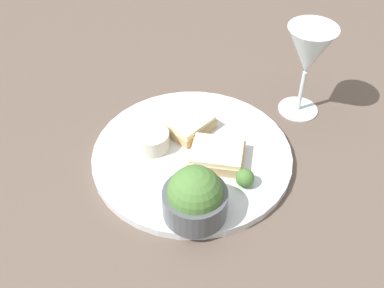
# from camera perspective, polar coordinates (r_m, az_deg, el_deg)

# --- Properties ---
(ground_plane) EXTENTS (4.00, 4.00, 0.00)m
(ground_plane) POSITION_cam_1_polar(r_m,az_deg,el_deg) (0.83, 0.00, -1.70)
(ground_plane) COLOR brown
(dinner_plate) EXTENTS (0.34, 0.34, 0.01)m
(dinner_plate) POSITION_cam_1_polar(r_m,az_deg,el_deg) (0.82, 0.00, -1.36)
(dinner_plate) COLOR silver
(dinner_plate) RESTS_ON ground_plane
(salad_bowl) EXTENTS (0.10, 0.10, 0.09)m
(salad_bowl) POSITION_cam_1_polar(r_m,az_deg,el_deg) (0.71, 0.36, -6.33)
(salad_bowl) COLOR #4C5156
(salad_bowl) RESTS_ON dinner_plate
(sauce_ramekin) EXTENTS (0.06, 0.06, 0.03)m
(sauce_ramekin) POSITION_cam_1_polar(r_m,az_deg,el_deg) (0.82, -4.77, 0.56)
(sauce_ramekin) COLOR beige
(sauce_ramekin) RESTS_ON dinner_plate
(cheese_toast_near) EXTENTS (0.11, 0.11, 0.03)m
(cheese_toast_near) POSITION_cam_1_polar(r_m,az_deg,el_deg) (0.80, 3.00, -1.28)
(cheese_toast_near) COLOR tan
(cheese_toast_near) RESTS_ON dinner_plate
(cheese_toast_far) EXTENTS (0.10, 0.10, 0.03)m
(cheese_toast_far) POSITION_cam_1_polar(r_m,az_deg,el_deg) (0.85, -0.33, 2.32)
(cheese_toast_far) COLOR tan
(cheese_toast_far) RESTS_ON dinner_plate
(wine_glass) EXTENTS (0.09, 0.09, 0.18)m
(wine_glass) POSITION_cam_1_polar(r_m,az_deg,el_deg) (0.87, 13.66, 10.38)
(wine_glass) COLOR silver
(wine_glass) RESTS_ON ground_plane
(garnish) EXTENTS (0.03, 0.03, 0.03)m
(garnish) POSITION_cam_1_polar(r_m,az_deg,el_deg) (0.76, 6.30, -4.02)
(garnish) COLOR #477533
(garnish) RESTS_ON dinner_plate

